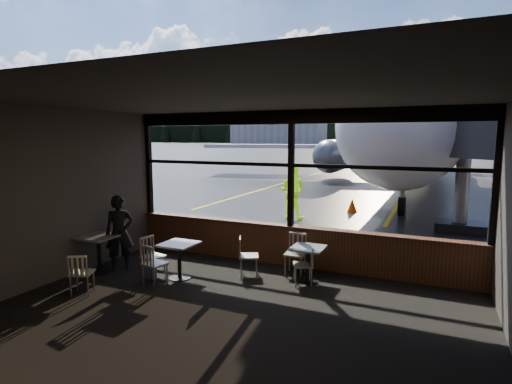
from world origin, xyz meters
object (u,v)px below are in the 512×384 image
Objects in this scene: jet_bridge at (460,158)px; cafe_table_mid at (179,261)px; chair_left_s at (82,273)px; cone_nose at (352,205)px; chair_near_w at (249,256)px; chair_near_e at (303,265)px; ground_crew at (292,192)px; airliner at (425,91)px; cafe_table_near at (308,264)px; chair_mid_w at (153,257)px; chair_near_n at (295,254)px; passenger at (120,233)px; chair_mid_s at (155,264)px; cafe_table_left at (99,254)px.

jet_bridge is 13.83× the size of cafe_table_mid.
chair_left_s is 10.86m from cone_nose.
cone_nose is at bearing 150.48° from chair_near_w.
ground_crew is (-2.40, 6.24, 0.57)m from chair_near_e.
cafe_table_mid is 1.44m from chair_near_w.
cafe_table_near is at bearing -92.80° from airliner.
chair_mid_w is at bearing -100.28° from airliner.
chair_near_e is 0.90× the size of chair_near_n.
airliner reaches higher than passenger.
chair_left_s is at bearing -124.75° from chair_mid_s.
ground_crew reaches higher than chair_mid_w.
chair_mid_w is (-1.81, -0.87, 0.00)m from chair_near_w.
chair_left_s is at bearing -73.35° from chair_near_w.
airliner reaches higher than chair_near_n.
airliner is 45.86× the size of chair_mid_w.
chair_near_e is at bearing 63.21° from chair_near_w.
chair_mid_w is 1.03m from passenger.
cafe_table_left is (-5.60, -22.65, -5.53)m from airliner.
cafe_table_left is 0.98× the size of chair_near_w.
chair_mid_w reaches higher than chair_left_s.
passenger is at bearing -110.18° from cone_nose.
ground_crew is at bearing 89.79° from cafe_table_mid.
chair_left_s is 0.41× the size of ground_crew.
jet_bridge is 10.69m from cafe_table_left.
chair_left_s reaches higher than cafe_table_near.
cafe_table_near is at bearing 119.81° from chair_mid_w.
cafe_table_near is 0.82× the size of chair_near_n.
ground_crew reaches higher than cafe_table_left.
cafe_table_near is 0.23m from chair_near_e.
chair_near_w reaches higher than cafe_table_left.
chair_near_n reaches higher than cafe_table_left.
chair_left_s is (0.63, -1.04, -0.01)m from cafe_table_left.
chair_mid_s is (-1.46, -1.24, 0.00)m from chair_near_w.
jet_bridge is 7.12m from chair_near_n.
chair_near_n is (-1.70, -21.02, -5.50)m from airliner.
ground_crew is at bearing -103.06° from airliner.
airliner is at bearing 50.60° from chair_left_s.
cafe_table_mid reaches higher than cone_nose.
cone_nose is (2.98, 10.44, -0.12)m from chair_left_s.
ground_crew is (-1.20, 6.21, 0.55)m from chair_near_w.
cone_nose is at bearing 78.68° from cafe_table_mid.
chair_mid_s is at bearing 90.18° from ground_crew.
airliner is at bearing -26.52° from chair_near_e.
jet_bridge is at bearing -25.74° from cone_nose.
passenger is at bearing -133.31° from jet_bridge.
passenger reaches higher than chair_left_s.
cafe_table_near is 0.95× the size of cafe_table_mid.
cafe_table_near is at bearing 38.41° from chair_mid_s.
chair_near_n is at bearing 22.69° from cafe_table_left.
cafe_table_left is at bearing 78.16° from ground_crew.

